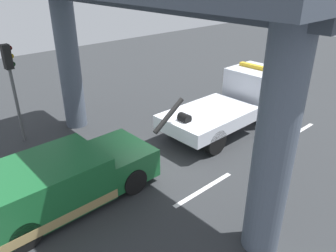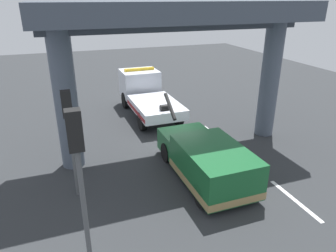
{
  "view_description": "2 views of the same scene",
  "coord_description": "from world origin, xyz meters",
  "views": [
    {
      "loc": [
        -6.59,
        -7.89,
        6.35
      ],
      "look_at": [
        0.7,
        0.15,
        1.14
      ],
      "focal_mm": 34.89,
      "sensor_mm": 36.0,
      "label": 1
    },
    {
      "loc": [
        -13.18,
        5.09,
        6.71
      ],
      "look_at": [
        -0.1,
        0.32,
        0.92
      ],
      "focal_mm": 33.6,
      "sensor_mm": 36.0,
      "label": 2
    }
  ],
  "objects": [
    {
      "name": "tow_truck_white",
      "position": [
        4.69,
        0.01,
        1.2
      ],
      "size": [
        7.26,
        2.45,
        2.46
      ],
      "color": "silver",
      "rests_on": "ground"
    },
    {
      "name": "lane_stripe_mid",
      "position": [
        0.0,
        -2.33,
        0.0
      ],
      "size": [
        2.6,
        0.16,
        0.01
      ],
      "primitive_type": "cube",
      "color": "silver",
      "rests_on": "ground"
    },
    {
      "name": "lane_stripe_east",
      "position": [
        6.0,
        -2.33,
        0.0
      ],
      "size": [
        2.6,
        0.16,
        0.01
      ],
      "primitive_type": "cube",
      "color": "silver",
      "rests_on": "ground"
    },
    {
      "name": "towed_van_green",
      "position": [
        -3.6,
        -0.0,
        0.78
      ],
      "size": [
        5.21,
        2.25,
        1.58
      ],
      "color": "#195B2D",
      "rests_on": "ground"
    },
    {
      "name": "traffic_light_far",
      "position": [
        -2.98,
        4.87,
        2.87
      ],
      "size": [
        0.39,
        0.32,
        3.92
      ],
      "color": "#515456",
      "rests_on": "ground"
    },
    {
      "name": "overpass_structure",
      "position": [
        -0.65,
        0.0,
        5.41
      ],
      "size": [
        3.6,
        11.65,
        6.52
      ],
      "color": "#4C5666",
      "rests_on": "ground"
    },
    {
      "name": "ground_plane",
      "position": [
        0.0,
        0.0,
        -0.05
      ],
      "size": [
        60.0,
        40.0,
        0.1
      ],
      "primitive_type": "cube",
      "color": "#2D3033"
    }
  ]
}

